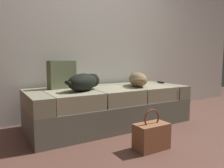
# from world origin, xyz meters

# --- Properties ---
(ground_plane) EXTENTS (10.00, 10.00, 0.00)m
(ground_plane) POSITION_xyz_m (0.00, 0.00, 0.00)
(ground_plane) COLOR brown
(back_wall) EXTENTS (6.40, 0.10, 2.80)m
(back_wall) POSITION_xyz_m (0.00, 1.66, 1.40)
(back_wall) COLOR silver
(back_wall) RESTS_ON ground
(couch) EXTENTS (2.02, 0.85, 0.47)m
(couch) POSITION_xyz_m (0.00, 1.11, 0.24)
(couch) COLOR slate
(couch) RESTS_ON ground
(dog_dark) EXTENTS (0.54, 0.43, 0.20)m
(dog_dark) POSITION_xyz_m (-0.39, 1.02, 0.57)
(dog_dark) COLOR black
(dog_dark) RESTS_ON couch
(dog_tan) EXTENTS (0.38, 0.52, 0.19)m
(dog_tan) POSITION_xyz_m (0.38, 1.04, 0.57)
(dog_tan) COLOR olive
(dog_tan) RESTS_ON couch
(tv_remote) EXTENTS (0.09, 0.16, 0.02)m
(tv_remote) POSITION_xyz_m (0.94, 1.18, 0.49)
(tv_remote) COLOR black
(tv_remote) RESTS_ON couch
(throw_pillow) EXTENTS (0.36, 0.18, 0.34)m
(throw_pillow) POSITION_xyz_m (-0.55, 1.33, 0.64)
(throw_pillow) COLOR #616845
(throw_pillow) RESTS_ON couch
(handbag) EXTENTS (0.32, 0.18, 0.38)m
(handbag) POSITION_xyz_m (-0.06, 0.24, 0.13)
(handbag) COLOR #955C3B
(handbag) RESTS_ON ground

